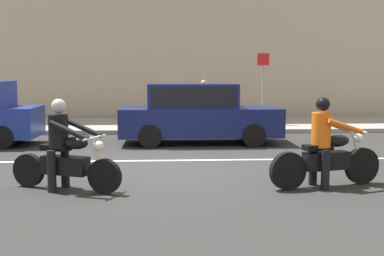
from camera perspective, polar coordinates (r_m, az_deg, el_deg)
The scene contains 8 objects.
ground_plane at distance 10.88m, azimuth -2.65°, elevation -4.54°, with size 80.00×80.00×0.00m, color #292929.
sidewalk_slab at distance 18.79m, azimuth -2.90°, elevation 0.34°, with size 40.00×4.40×0.14m, color gray.
lane_marking_stripe at distance 11.79m, azimuth 0.74°, elevation -3.65°, with size 18.00×0.14×0.01m, color silver.
motorcycle_with_rider_black_leather at distance 9.04m, azimuth -14.26°, elevation -2.79°, with size 2.03×1.04×1.60m.
motorcycle_with_rider_orange_stripe at distance 9.32m, azimuth 14.91°, elevation -2.52°, with size 2.16×0.84×1.62m.
parked_sedan_navy at distance 14.41m, azimuth 0.57°, elevation 1.72°, with size 4.55×1.82×1.72m.
street_sign_post at distance 18.68m, azimuth 8.01°, elevation 5.31°, with size 0.44×0.08×2.61m.
pedestrian_bystander at distance 18.16m, azimuth 1.31°, elevation 3.33°, with size 0.34×0.34×1.61m.
Camera 1 is at (-0.10, -10.68, 2.08)m, focal length 47.10 mm.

